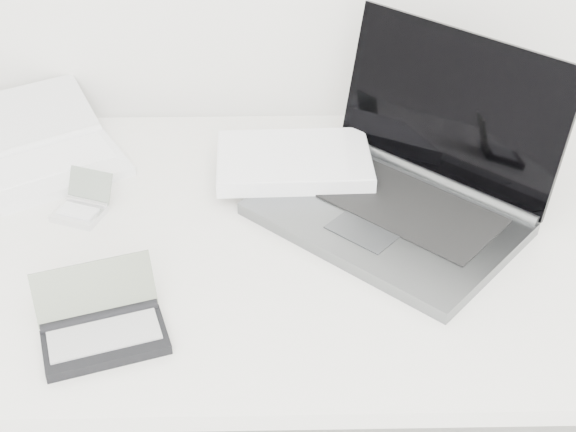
{
  "coord_description": "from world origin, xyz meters",
  "views": [
    {
      "loc": [
        -0.05,
        0.46,
        1.56
      ],
      "look_at": [
        -0.03,
        1.51,
        0.79
      ],
      "focal_mm": 50.0,
      "sensor_mm": 36.0,
      "label": 1
    }
  ],
  "objects_px": {
    "laptop_large": "(375,179)",
    "netbook_open_white": "(46,153)",
    "desk": "(305,251)",
    "palmtop_charcoal": "(103,328)"
  },
  "relations": [
    {
      "from": "laptop_large",
      "to": "netbook_open_white",
      "type": "bearing_deg",
      "value": -150.94
    },
    {
      "from": "desk",
      "to": "laptop_large",
      "type": "height_order",
      "value": "laptop_large"
    },
    {
      "from": "desk",
      "to": "netbook_open_white",
      "type": "relative_size",
      "value": 3.91
    },
    {
      "from": "palmtop_charcoal",
      "to": "netbook_open_white",
      "type": "bearing_deg",
      "value": 93.44
    },
    {
      "from": "netbook_open_white",
      "to": "palmtop_charcoal",
      "type": "height_order",
      "value": "palmtop_charcoal"
    },
    {
      "from": "netbook_open_white",
      "to": "desk",
      "type": "bearing_deg",
      "value": -55.43
    },
    {
      "from": "laptop_large",
      "to": "netbook_open_white",
      "type": "xyz_separation_m",
      "value": [
        -0.62,
        0.14,
        -0.03
      ]
    },
    {
      "from": "desk",
      "to": "netbook_open_white",
      "type": "distance_m",
      "value": 0.54
    },
    {
      "from": "desk",
      "to": "laptop_large",
      "type": "distance_m",
      "value": 0.18
    },
    {
      "from": "laptop_large",
      "to": "netbook_open_white",
      "type": "distance_m",
      "value": 0.63
    }
  ]
}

